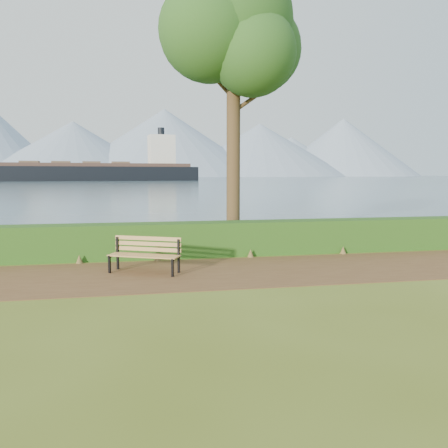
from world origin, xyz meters
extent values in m
plane|color=#57631C|center=(0.00, 0.00, 0.00)|extent=(140.00, 140.00, 0.00)
cube|color=brown|center=(0.00, 0.30, 0.01)|extent=(40.00, 3.40, 0.01)
cube|color=#1C4012|center=(0.00, 2.60, 0.50)|extent=(32.00, 0.85, 1.00)
cube|color=#405367|center=(0.00, 260.00, 0.01)|extent=(700.00, 510.00, 0.00)
cone|color=#7D8FA7|center=(-60.00, 395.00, 24.00)|extent=(160.00, 160.00, 48.00)
cone|color=#7D8FA7|center=(20.00, 405.00, 31.00)|extent=(190.00, 190.00, 62.00)
cone|color=#7D8FA7|center=(110.00, 400.00, 25.00)|extent=(170.00, 170.00, 50.00)
cone|color=#7D8FA7|center=(200.00, 410.00, 29.00)|extent=(150.00, 150.00, 58.00)
cone|color=#7D8FA7|center=(-10.00, 430.00, 17.50)|extent=(120.00, 120.00, 35.00)
cone|color=#7D8FA7|center=(150.00, 425.00, 20.00)|extent=(130.00, 130.00, 40.00)
cube|color=black|center=(-2.31, 0.69, 0.22)|extent=(0.07, 0.07, 0.44)
cube|color=black|center=(-2.13, 1.08, 0.42)|extent=(0.07, 0.07, 0.84)
cube|color=black|center=(-2.22, 0.89, 0.41)|extent=(0.26, 0.48, 0.05)
cube|color=black|center=(-0.81, 0.01, 0.22)|extent=(0.07, 0.07, 0.44)
cube|color=black|center=(-0.63, 0.40, 0.42)|extent=(0.07, 0.07, 0.84)
cube|color=black|center=(-0.72, 0.21, 0.41)|extent=(0.26, 0.48, 0.05)
cube|color=#A3723F|center=(-1.55, 0.38, 0.44)|extent=(1.64, 0.81, 0.03)
cube|color=#A3723F|center=(-1.49, 0.49, 0.44)|extent=(1.64, 0.81, 0.03)
cube|color=#A3723F|center=(-1.44, 0.60, 0.44)|extent=(1.64, 0.81, 0.03)
cube|color=#A3723F|center=(-1.39, 0.72, 0.44)|extent=(1.64, 0.81, 0.03)
cube|color=#A3723F|center=(-1.37, 0.77, 0.56)|extent=(1.62, 0.77, 0.10)
cube|color=#A3723F|center=(-1.37, 0.77, 0.69)|extent=(1.62, 0.77, 0.10)
cube|color=#A3723F|center=(-1.37, 0.77, 0.83)|extent=(1.62, 0.77, 0.10)
cylinder|color=#3A2517|center=(1.36, 3.40, 3.83)|extent=(0.43, 0.43, 7.66)
sphere|color=#24541C|center=(1.36, 3.40, 7.02)|extent=(3.62, 3.62, 3.62)
sphere|color=#24541C|center=(2.25, 3.88, 6.39)|extent=(2.77, 2.77, 2.77)
sphere|color=#24541C|center=(0.55, 3.05, 6.60)|extent=(2.98, 2.98, 2.98)
sphere|color=#24541C|center=(1.80, 2.72, 5.96)|extent=(2.55, 2.55, 2.55)
sphere|color=#24541C|center=(0.83, 3.96, 7.56)|extent=(2.34, 2.34, 2.34)
cylinder|color=#3A2517|center=(1.84, 3.40, 4.68)|extent=(1.12, 0.13, 0.84)
cylinder|color=#3A2517|center=(0.93, 3.51, 5.21)|extent=(0.87, 0.40, 0.77)
cube|color=black|center=(-16.06, 145.40, 1.45)|extent=(68.43, 18.81, 6.76)
cube|color=#453029|center=(-16.06, 145.40, 5.42)|extent=(62.93, 17.09, 1.16)
cube|color=silver|center=(5.42, 148.04, 10.63)|extent=(9.60, 8.97, 10.63)
cylinder|color=black|center=(5.42, 148.04, 16.91)|extent=(2.32, 2.32, 3.38)
cube|color=brown|center=(-37.54, 142.76, 6.19)|extent=(6.53, 7.04, 0.77)
cube|color=brown|center=(-27.95, 143.94, 6.19)|extent=(6.53, 7.04, 0.77)
cube|color=brown|center=(-18.36, 145.12, 6.19)|extent=(6.53, 7.04, 0.77)
cube|color=brown|center=(-8.77, 146.30, 6.19)|extent=(6.53, 7.04, 0.77)
camera|label=1|loc=(-1.47, -10.15, 2.43)|focal=35.00mm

